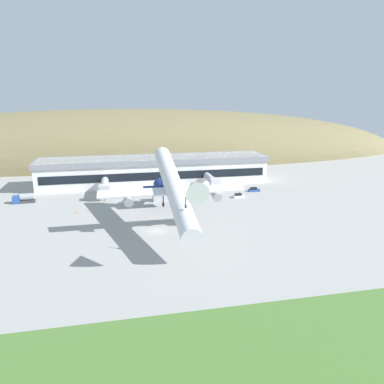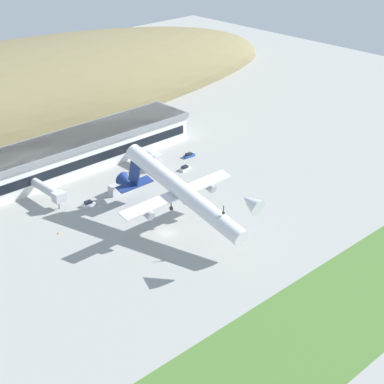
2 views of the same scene
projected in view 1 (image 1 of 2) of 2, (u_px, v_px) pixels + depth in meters
name	position (u px, v px, depth m)	size (l,w,h in m)	color
ground_plane	(156.00, 231.00, 95.17)	(404.29, 404.29, 0.00)	#9E9E99
grass_strip_foreground	(206.00, 374.00, 46.34)	(363.86, 27.69, 0.08)	#4C7533
hill_backdrop	(122.00, 158.00, 205.06)	(334.59, 82.02, 52.92)	olive
terminal_building	(155.00, 169.00, 144.14)	(87.06, 16.85, 10.50)	white
jetway_0	(105.00, 186.00, 125.60)	(3.38, 14.76, 5.43)	silver
jetway_1	(212.00, 180.00, 134.04)	(3.38, 13.21, 5.43)	silver
cargo_airplane	(173.00, 188.00, 92.32)	(36.86, 53.10, 17.05)	silver
service_car_0	(239.00, 196.00, 125.98)	(3.94, 1.95, 1.45)	silver
service_car_1	(254.00, 190.00, 134.00)	(4.15, 1.78, 1.43)	#264C99
service_car_2	(128.00, 201.00, 119.31)	(3.83, 1.92, 1.62)	silver
fuel_truck	(24.00, 198.00, 119.54)	(6.82, 2.57, 3.07)	#264C99
box_truck	(164.00, 196.00, 122.24)	(8.01, 2.77, 3.18)	silver
traffic_cone_0	(76.00, 212.00, 109.34)	(0.52, 0.52, 0.58)	orange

